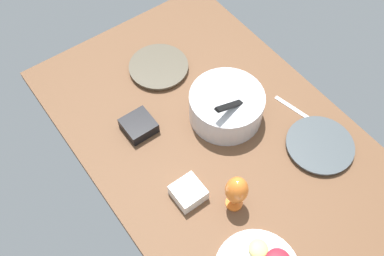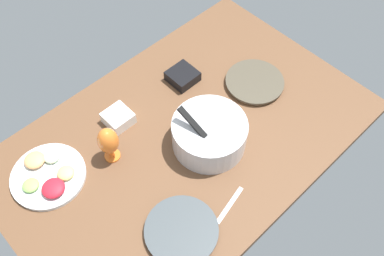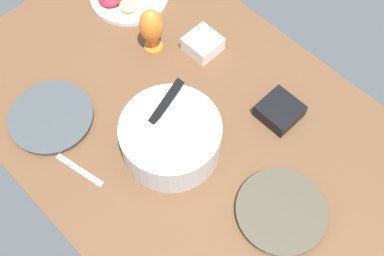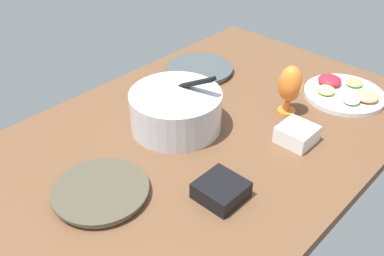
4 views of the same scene
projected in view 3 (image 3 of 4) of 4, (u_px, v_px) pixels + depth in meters
ground_plane at (183, 123)px, 163.20cm from camera, size 160.00×104.00×4.00cm
dinner_plate_left at (281, 211)px, 144.92cm from camera, size 27.55×27.55×2.53cm
dinner_plate_right at (51, 117)px, 160.53cm from camera, size 27.96×27.96×2.39cm
mixing_bowl at (171, 137)px, 150.22cm from camera, size 31.35×31.35×20.79cm
hurricane_glass_orange at (151, 27)px, 166.11cm from camera, size 8.48×8.48×18.67cm
square_bowl_white at (203, 43)px, 172.80cm from camera, size 11.28×11.28×5.78cm
square_bowl_black at (280, 110)px, 159.89cm from camera, size 12.57×12.57×5.13cm
fork_by_right_plate at (79, 170)px, 152.46cm from camera, size 17.98×5.50×0.60cm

